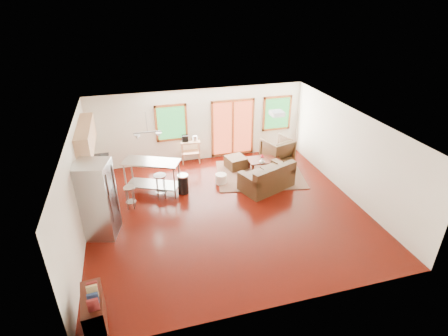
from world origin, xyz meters
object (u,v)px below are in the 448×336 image
object	(u,v)px
rug	(260,174)
loveseat	(268,179)
coffee_table	(264,161)
armchair	(277,149)
island	(152,171)
kitchen_cart	(190,144)
refrigerator	(97,200)
ottoman	(236,163)

from	to	relation	value
rug	loveseat	world-z (taller)	loveseat
coffee_table	armchair	bearing A→B (deg)	38.47
rug	armchair	xyz separation A→B (m)	(0.96, 0.82, 0.47)
rug	coffee_table	xyz separation A→B (m)	(0.24, 0.24, 0.36)
island	kitchen_cart	xyz separation A→B (m)	(1.47, 1.76, -0.01)
loveseat	coffee_table	world-z (taller)	loveseat
rug	refrigerator	size ratio (longest dim) A/B	1.42
refrigerator	island	xyz separation A→B (m)	(1.44, 1.69, -0.27)
island	kitchen_cart	distance (m)	2.29
refrigerator	rug	bearing A→B (deg)	35.01
loveseat	ottoman	distance (m)	1.68
ottoman	refrigerator	world-z (taller)	refrigerator
refrigerator	island	size ratio (longest dim) A/B	1.11
kitchen_cart	refrigerator	bearing A→B (deg)	-130.23
coffee_table	rug	bearing A→B (deg)	-134.31
kitchen_cart	ottoman	bearing A→B (deg)	-31.40
island	kitchen_cart	size ratio (longest dim) A/B	1.72
armchair	refrigerator	xyz separation A→B (m)	(-5.95, -2.70, 0.52)
rug	ottoman	xyz separation A→B (m)	(-0.63, 0.67, 0.20)
loveseat	armchair	size ratio (longest dim) A/B	1.92
rug	kitchen_cart	xyz separation A→B (m)	(-2.08, 1.55, 0.70)
loveseat	coffee_table	size ratio (longest dim) A/B	1.63
armchair	ottoman	xyz separation A→B (m)	(-1.59, -0.14, -0.27)
armchair	island	world-z (taller)	island
kitchen_cart	armchair	bearing A→B (deg)	-13.69
loveseat	ottoman	world-z (taller)	loveseat
rug	ottoman	world-z (taller)	ottoman
rug	loveseat	xyz separation A→B (m)	(-0.10, -0.92, 0.33)
armchair	loveseat	bearing A→B (deg)	41.24
rug	coffee_table	world-z (taller)	coffee_table
rug	armchair	world-z (taller)	armchair
armchair	refrigerator	size ratio (longest dim) A/B	0.48
armchair	island	distance (m)	4.62
refrigerator	island	bearing A→B (deg)	63.72
loveseat	armchair	distance (m)	2.04
armchair	kitchen_cart	world-z (taller)	kitchen_cart
armchair	coffee_table	bearing A→B (deg)	21.05
coffee_table	refrigerator	xyz separation A→B (m)	(-5.23, -2.13, 0.62)
coffee_table	island	xyz separation A→B (m)	(-3.78, -0.44, 0.35)
coffee_table	kitchen_cart	xyz separation A→B (m)	(-2.31, 1.31, 0.34)
coffee_table	kitchen_cart	world-z (taller)	kitchen_cart
rug	island	xyz separation A→B (m)	(-3.54, -0.20, 0.71)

